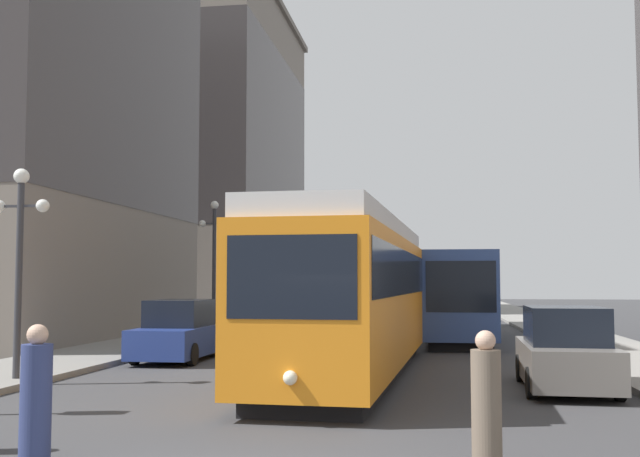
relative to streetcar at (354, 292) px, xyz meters
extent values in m
cube|color=gray|center=(-8.63, 29.23, -2.03)|extent=(3.42, 120.00, 0.15)
cube|color=gray|center=(7.84, 29.23, -2.03)|extent=(3.42, 120.00, 0.15)
cube|color=black|center=(0.00, 0.01, -1.93)|extent=(2.80, 12.66, 0.35)
cube|color=orange|center=(0.00, 0.01, -0.20)|extent=(3.24, 13.77, 3.10)
cube|color=black|center=(0.00, 0.01, 0.50)|extent=(3.25, 13.23, 1.08)
cube|color=silver|center=(0.00, 0.01, 1.57)|extent=(3.02, 13.49, 0.44)
cube|color=black|center=(-0.32, -6.79, 0.34)|extent=(2.21, 0.18, 1.40)
sphere|color=#F2EACC|center=(-0.33, -6.86, -1.30)|extent=(0.24, 0.24, 0.24)
cube|color=black|center=(2.83, 12.02, -1.93)|extent=(2.28, 10.16, 0.35)
cube|color=#334C8C|center=(2.83, 12.02, -0.20)|extent=(2.67, 11.04, 3.10)
cube|color=black|center=(2.83, 12.02, 0.34)|extent=(2.69, 10.60, 1.30)
cube|color=black|center=(2.88, 6.53, 0.11)|extent=(2.30, 0.10, 1.71)
cylinder|color=black|center=(-6.47, 1.67, -1.78)|extent=(0.18, 0.64, 0.64)
cylinder|color=black|center=(-6.48, 4.44, -1.78)|extent=(0.18, 0.64, 0.64)
cylinder|color=black|center=(-4.76, 1.67, -1.78)|extent=(0.18, 0.64, 0.64)
cylinder|color=black|center=(-4.77, 4.45, -1.78)|extent=(0.18, 0.64, 0.64)
cube|color=navy|center=(-5.62, 3.06, -1.50)|extent=(1.82, 4.49, 0.84)
cube|color=black|center=(-5.62, 3.17, -0.68)|extent=(1.60, 2.47, 0.80)
cylinder|color=black|center=(-6.55, 10.68, -1.78)|extent=(0.21, 0.65, 0.64)
cylinder|color=black|center=(-6.40, 13.46, -1.78)|extent=(0.21, 0.65, 0.64)
cylinder|color=black|center=(-4.84, 10.59, -1.78)|extent=(0.21, 0.65, 0.64)
cylinder|color=black|center=(-4.69, 13.37, -1.78)|extent=(0.21, 0.65, 0.64)
cube|color=silver|center=(-5.62, 12.03, -1.50)|extent=(2.03, 4.58, 0.84)
cube|color=black|center=(-5.61, 12.14, -0.68)|extent=(1.71, 2.55, 0.80)
cylinder|color=black|center=(5.72, -0.50, -1.78)|extent=(0.20, 0.65, 0.64)
cylinder|color=black|center=(5.64, -3.17, -1.78)|extent=(0.20, 0.65, 0.64)
cylinder|color=black|center=(4.01, -0.45, -1.78)|extent=(0.20, 0.65, 0.64)
cylinder|color=black|center=(3.93, -3.12, -1.78)|extent=(0.20, 0.65, 0.64)
cube|color=slate|center=(4.83, -1.81, -1.50)|extent=(1.93, 4.36, 0.84)
cube|color=black|center=(4.82, -1.92, -0.68)|extent=(1.66, 2.42, 0.80)
cylinder|color=#6B5B4C|center=(2.66, -9.03, -1.36)|extent=(0.39, 0.39, 1.48)
sphere|color=tan|center=(2.66, -9.03, -0.50)|extent=(0.26, 0.26, 0.26)
cylinder|color=navy|center=(-3.15, -9.76, -1.33)|extent=(0.40, 0.40, 1.54)
sphere|color=tan|center=(-3.15, -9.76, -0.43)|extent=(0.28, 0.28, 0.28)
cylinder|color=#333338|center=(-7.52, -2.76, 0.31)|extent=(0.16, 0.16, 4.52)
sphere|color=white|center=(-7.52, -2.76, 2.73)|extent=(0.36, 0.36, 0.36)
sphere|color=white|center=(-6.97, -2.76, 2.03)|extent=(0.31, 0.31, 0.31)
cube|color=#333338|center=(-7.52, -2.76, 2.03)|extent=(1.10, 0.06, 0.06)
cylinder|color=#333338|center=(-7.52, 13.02, 0.77)|extent=(0.16, 0.16, 5.43)
sphere|color=white|center=(-7.52, 13.02, 3.64)|extent=(0.36, 0.36, 0.36)
sphere|color=white|center=(-8.07, 13.02, 2.83)|extent=(0.31, 0.31, 0.31)
sphere|color=white|center=(-6.97, 13.02, 2.83)|extent=(0.31, 0.31, 0.31)
cube|color=#333338|center=(-7.52, 13.02, 2.83)|extent=(1.10, 0.06, 0.06)
cube|color=slate|center=(-17.98, 41.15, 10.33)|extent=(15.28, 22.94, 24.85)
cube|color=#3D3838|center=(-17.98, 41.15, 11.57)|extent=(15.32, 22.98, 14.91)
cube|color=#685F56|center=(-17.98, 41.15, 23.00)|extent=(15.88, 23.54, 0.50)
camera|label=1|loc=(2.01, -19.13, 0.25)|focal=42.59mm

